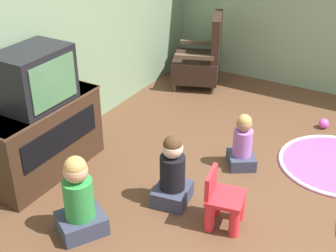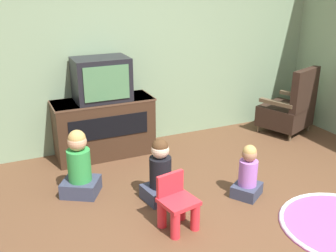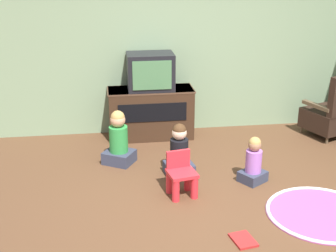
{
  "view_description": "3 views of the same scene",
  "coord_description": "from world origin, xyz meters",
  "px_view_note": "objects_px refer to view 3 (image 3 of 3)",
  "views": [
    {
      "loc": [
        -3.26,
        -0.7,
        2.54
      ],
      "look_at": [
        -0.53,
        0.88,
        0.81
      ],
      "focal_mm": 50.0,
      "sensor_mm": 36.0,
      "label": 1
    },
    {
      "loc": [
        -1.76,
        -2.26,
        2.06
      ],
      "look_at": [
        -0.27,
        1.03,
        0.71
      ],
      "focal_mm": 42.0,
      "sensor_mm": 36.0,
      "label": 2
    },
    {
      "loc": [
        -1.25,
        -4.12,
        2.53
      ],
      "look_at": [
        -0.55,
        0.87,
        0.64
      ],
      "focal_mm": 50.0,
      "sensor_mm": 36.0,
      "label": 3
    }
  ],
  "objects_px": {
    "yellow_kid_chair": "(181,177)",
    "child_watching_left": "(119,141)",
    "book": "(243,240)",
    "black_armchair": "(333,113)",
    "tv_cabinet": "(151,112)",
    "television": "(150,71)",
    "child_watching_right": "(179,153)",
    "child_watching_center": "(254,162)"
  },
  "relations": [
    {
      "from": "yellow_kid_chair",
      "to": "child_watching_right",
      "type": "xyz_separation_m",
      "value": [
        0.06,
        0.5,
        0.07
      ]
    },
    {
      "from": "tv_cabinet",
      "to": "television",
      "type": "distance_m",
      "value": 0.6
    },
    {
      "from": "tv_cabinet",
      "to": "television",
      "type": "bearing_deg",
      "value": -90.0
    },
    {
      "from": "black_armchair",
      "to": "television",
      "type": "bearing_deg",
      "value": -28.45
    },
    {
      "from": "tv_cabinet",
      "to": "yellow_kid_chair",
      "type": "xyz_separation_m",
      "value": [
        0.15,
        -1.76,
        -0.16
      ]
    },
    {
      "from": "television",
      "to": "yellow_kid_chair",
      "type": "height_order",
      "value": "television"
    },
    {
      "from": "tv_cabinet",
      "to": "child_watching_center",
      "type": "distance_m",
      "value": 1.88
    },
    {
      "from": "black_armchair",
      "to": "child_watching_right",
      "type": "bearing_deg",
      "value": 0.02
    },
    {
      "from": "black_armchair",
      "to": "book",
      "type": "bearing_deg",
      "value": 28.6
    },
    {
      "from": "television",
      "to": "black_armchair",
      "type": "height_order",
      "value": "television"
    },
    {
      "from": "black_armchair",
      "to": "child_watching_center",
      "type": "bearing_deg",
      "value": 16.98
    },
    {
      "from": "tv_cabinet",
      "to": "child_watching_left",
      "type": "xyz_separation_m",
      "value": [
        -0.49,
        -0.83,
        -0.07
      ]
    },
    {
      "from": "tv_cabinet",
      "to": "black_armchair",
      "type": "height_order",
      "value": "black_armchair"
    },
    {
      "from": "child_watching_center",
      "to": "child_watching_right",
      "type": "bearing_deg",
      "value": 126.49
    },
    {
      "from": "tv_cabinet",
      "to": "yellow_kid_chair",
      "type": "distance_m",
      "value": 1.77
    },
    {
      "from": "black_armchair",
      "to": "child_watching_left",
      "type": "bearing_deg",
      "value": -12.12
    },
    {
      "from": "child_watching_right",
      "to": "book",
      "type": "xyz_separation_m",
      "value": [
        0.37,
        -1.46,
        -0.27
      ]
    },
    {
      "from": "yellow_kid_chair",
      "to": "child_watching_left",
      "type": "distance_m",
      "value": 1.13
    },
    {
      "from": "black_armchair",
      "to": "yellow_kid_chair",
      "type": "distance_m",
      "value": 2.83
    },
    {
      "from": "yellow_kid_chair",
      "to": "book",
      "type": "distance_m",
      "value": 1.07
    },
    {
      "from": "child_watching_center",
      "to": "black_armchair",
      "type": "bearing_deg",
      "value": 4.94
    },
    {
      "from": "book",
      "to": "tv_cabinet",
      "type": "bearing_deg",
      "value": 0.94
    },
    {
      "from": "yellow_kid_chair",
      "to": "black_armchair",
      "type": "bearing_deg",
      "value": 19.45
    },
    {
      "from": "television",
      "to": "black_armchair",
      "type": "bearing_deg",
      "value": -7.17
    },
    {
      "from": "child_watching_left",
      "to": "television",
      "type": "bearing_deg",
      "value": 89.84
    },
    {
      "from": "television",
      "to": "child_watching_right",
      "type": "xyz_separation_m",
      "value": [
        0.2,
        -1.25,
        -0.69
      ]
    },
    {
      "from": "television",
      "to": "book",
      "type": "xyz_separation_m",
      "value": [
        0.57,
        -2.71,
        -0.96
      ]
    },
    {
      "from": "child_watching_left",
      "to": "child_watching_right",
      "type": "height_order",
      "value": "child_watching_left"
    },
    {
      "from": "tv_cabinet",
      "to": "black_armchair",
      "type": "bearing_deg",
      "value": -7.37
    },
    {
      "from": "tv_cabinet",
      "to": "book",
      "type": "distance_m",
      "value": 2.81
    },
    {
      "from": "yellow_kid_chair",
      "to": "book",
      "type": "relative_size",
      "value": 1.67
    },
    {
      "from": "black_armchair",
      "to": "child_watching_right",
      "type": "relative_size",
      "value": 1.47
    },
    {
      "from": "black_armchair",
      "to": "child_watching_left",
      "type": "distance_m",
      "value": 3.12
    },
    {
      "from": "black_armchair",
      "to": "tv_cabinet",
      "type": "bearing_deg",
      "value": -28.65
    },
    {
      "from": "child_watching_right",
      "to": "tv_cabinet",
      "type": "bearing_deg",
      "value": 89.97
    },
    {
      "from": "television",
      "to": "black_armchair",
      "type": "xyz_separation_m",
      "value": [
        2.59,
        -0.33,
        -0.62
      ]
    },
    {
      "from": "child_watching_center",
      "to": "child_watching_right",
      "type": "distance_m",
      "value": 0.88
    },
    {
      "from": "black_armchair",
      "to": "book",
      "type": "relative_size",
      "value": 3.27
    },
    {
      "from": "black_armchair",
      "to": "book",
      "type": "height_order",
      "value": "black_armchair"
    },
    {
      "from": "television",
      "to": "yellow_kid_chair",
      "type": "relative_size",
      "value": 1.32
    },
    {
      "from": "child_watching_center",
      "to": "book",
      "type": "height_order",
      "value": "child_watching_center"
    },
    {
      "from": "television",
      "to": "child_watching_center",
      "type": "height_order",
      "value": "television"
    }
  ]
}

